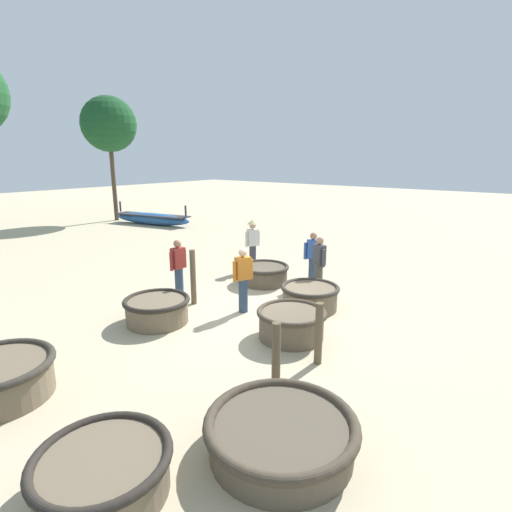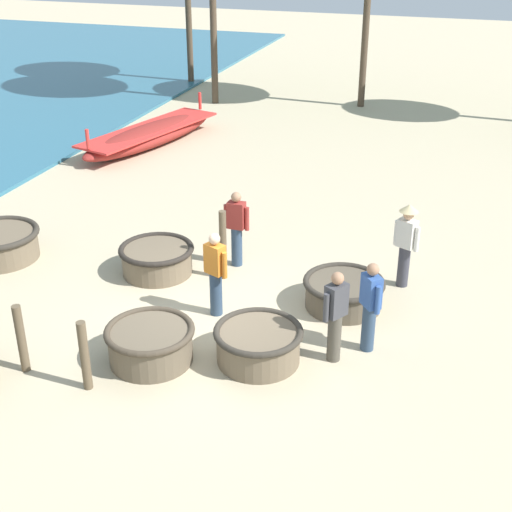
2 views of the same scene
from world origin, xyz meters
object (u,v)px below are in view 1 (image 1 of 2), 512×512
Objects in this scene: fisherman_standing_left at (253,241)px; mooring_post_shoreline at (319,334)px; fisherman_crouching at (313,258)px; mooring_post_mid_beach at (276,357)px; fisherman_standing_right at (178,267)px; coracle_weathered at (310,296)px; coracle_upturned at (103,471)px; coracle_front_right at (291,323)px; coracle_center at (264,273)px; mooring_post_inland at (193,277)px; fisherman_with_hat at (243,278)px; fisherman_hauling at (319,264)px; tree_left_mid at (109,125)px; coracle_nearest at (281,433)px; coracle_beside_post at (157,309)px; long_boat_green_hull at (152,218)px.

fisherman_standing_left is 6.26m from mooring_post_shoreline.
fisherman_crouching reaches higher than mooring_post_mid_beach.
fisherman_standing_right reaches higher than mooring_post_shoreline.
coracle_weathered is 1.24× the size of mooring_post_shoreline.
fisherman_standing_left reaches higher than coracle_upturned.
fisherman_crouching is (1.59, 0.86, 0.52)m from coracle_weathered.
coracle_center is (2.57, 2.64, -0.03)m from coracle_front_right.
coracle_center is at bearing -8.75° from mooring_post_inland.
coracle_center is 7.82m from coracle_upturned.
fisherman_hauling is at bearing -18.24° from fisherman_with_hat.
coracle_front_right is 0.91× the size of fisherman_standing_right.
fisherman_crouching is at bearing -36.26° from fisherman_standing_right.
fisherman_hauling reaches higher than mooring_post_shoreline.
fisherman_hauling reaches higher than coracle_upturned.
coracle_weathered is 0.91× the size of fisherman_hauling.
coracle_nearest is at bearing -117.80° from tree_left_mid.
coracle_front_right is at bearing 6.62° from coracle_upturned.
coracle_upturned is at bearing -123.61° from tree_left_mid.
mooring_post_mid_beach is 1.00× the size of mooring_post_shoreline.
coracle_beside_post is 1.39m from mooring_post_inland.
coracle_weathered is at bearing -58.68° from mooring_post_inland.
coracle_nearest is 0.40× the size of long_boat_green_hull.
mooring_post_mid_beach is (-4.32, -3.49, 0.28)m from coracle_center.
mooring_post_shoreline is at bearing 18.30° from coracle_nearest.
fisherman_standing_right is at bearing 87.19° from coracle_front_right.
tree_left_mid is at bearing 75.49° from fisherman_hauling.
mooring_post_inland is (1.87, 3.87, 0.13)m from mooring_post_mid_beach.
mooring_post_mid_beach is at bearing 37.99° from coracle_nearest.
mooring_post_shoreline is (2.26, 0.75, 0.31)m from coracle_nearest.
fisherman_with_hat is 1.00× the size of fisherman_standing_right.
coracle_center is 3.77m from coracle_beside_post.
coracle_weathered reaches higher than coracle_beside_post.
coracle_upturned reaches higher than coracle_nearest.
long_boat_green_hull is 3.16× the size of fisherman_crouching.
coracle_center is 5.56m from mooring_post_mid_beach.
mooring_post_mid_beach is (-1.75, -0.85, 0.25)m from coracle_front_right.
long_boat_green_hull is (5.49, 13.19, 0.02)m from coracle_weathered.
mooring_post_mid_beach reaches higher than coracle_nearest.
mooring_post_inland reaches higher than long_boat_green_hull.
fisherman_crouching is at bearing 44.91° from fisherman_hauling.
coracle_center is 6.94m from coracle_nearest.
coracle_nearest is 4.80m from coracle_beside_post.
fisherman_standing_right is (1.38, 0.82, 0.52)m from coracle_beside_post.
fisherman_standing_right reaches higher than long_boat_green_hull.
long_boat_green_hull is at bearing 69.86° from fisherman_standing_left.
coracle_front_right is 3.68m from coracle_center.
coracle_upturned is 21.24m from tree_left_mid.
coracle_nearest is 18.36m from long_boat_green_hull.
coracle_beside_post is 0.94× the size of fisherman_hauling.
coracle_upturned is 0.98× the size of fisherman_standing_right.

